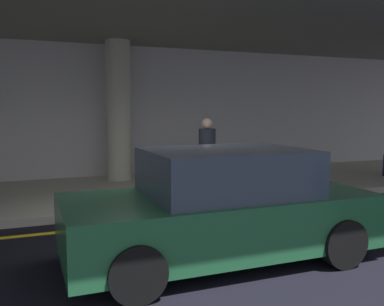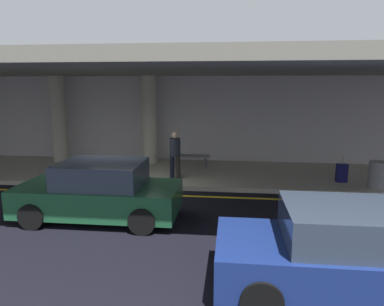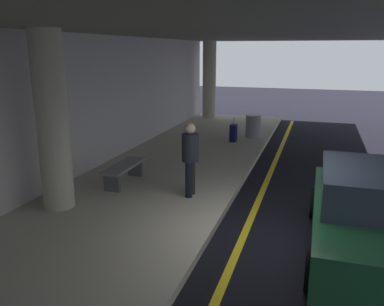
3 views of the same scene
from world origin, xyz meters
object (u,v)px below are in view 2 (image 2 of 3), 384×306
Objects in this scene: suitcase_upright_primary at (342,173)px; bench_metal at (190,159)px; support_column_left_mid at (59,119)px; car_navy at (344,253)px; trash_bin_steel at (377,175)px; support_column_center at (150,120)px; traveler_with_luggage at (175,152)px; car_dark_green at (100,192)px.

bench_metal is at bearing 178.16° from suitcase_upright_primary.
bench_metal is at bearing -6.24° from support_column_left_mid.
car_navy is 4.82× the size of trash_bin_steel.
support_column_center is 2.17× the size of traveler_with_luggage.
traveler_with_luggage is at bearing 68.04° from car_dark_green.
traveler_with_luggage is 1.87× the size of suitcase_upright_primary.
bench_metal is 6.72m from trash_bin_steel.
suitcase_upright_primary is at bearing -16.61° from bench_metal.
support_column_left_mid is 7.43m from car_dark_green.
support_column_center is 6.20m from car_dark_green.
support_column_left_mid is at bearing 122.92° from car_dark_green.
traveler_with_luggage reaches higher than trash_bin_steel.
support_column_center is 4.29× the size of trash_bin_steel.
car_navy is 2.56× the size of bench_metal.
support_column_center is at bearing 123.81° from car_navy.
car_dark_green and car_navy have the same top height.
bench_metal is (-5.42, 1.62, 0.04)m from suitcase_upright_primary.
traveler_with_luggage is 1.98× the size of trash_bin_steel.
support_column_center is 7.69m from suitcase_upright_primary.
support_column_left_mid is 6.00m from bench_metal.
car_dark_green is 1.00× the size of car_navy.
traveler_with_luggage reaches higher than car_navy.
suitcase_upright_primary is (7.19, -2.25, -1.51)m from support_column_center.
car_dark_green is at bearing -56.05° from support_column_left_mid.
trash_bin_steel is at bearing -19.03° from support_column_center.
traveler_with_luggage is at bearing -99.63° from bench_metal.
traveler_with_luggage is (1.38, 3.61, 0.40)m from car_dark_green.
suitcase_upright_primary is (1.91, 6.60, -0.25)m from car_navy.
support_column_left_mid is at bearing 139.34° from car_navy.
support_column_center is 0.89× the size of car_navy.
traveler_with_luggage is at bearing 123.86° from car_navy.
trash_bin_steel is (2.85, 6.04, -0.14)m from car_navy.
suitcase_upright_primary is at bearing -17.35° from support_column_center.
traveler_with_luggage reaches higher than bench_metal.
traveler_with_luggage is 5.77m from suitcase_upright_primary.
car_dark_green is (0.09, -6.07, -1.26)m from support_column_center.
traveler_with_luggage reaches higher than car_dark_green.
bench_metal is (0.31, 1.83, -0.61)m from traveler_with_luggage.
trash_bin_steel is (6.67, -0.34, -0.54)m from traveler_with_luggage.
support_column_left_mid reaches higher than suitcase_upright_primary.
suitcase_upright_primary is at bearing 27.24° from car_dark_green.
support_column_left_mid is 11.52m from suitcase_upright_primary.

